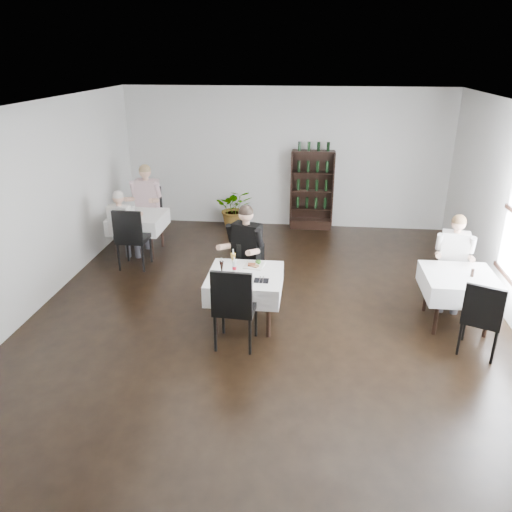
{
  "coord_description": "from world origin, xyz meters",
  "views": [
    {
      "loc": [
        0.56,
        -6.31,
        3.66
      ],
      "look_at": [
        -0.17,
        0.2,
        0.96
      ],
      "focal_mm": 35.0,
      "sensor_mm": 36.0,
      "label": 1
    }
  ],
  "objects_px": {
    "wine_shelf": "(312,191)",
    "main_table": "(245,283)",
    "potted_tree": "(235,208)",
    "diner_main": "(244,247)"
  },
  "relations": [
    {
      "from": "wine_shelf",
      "to": "main_table",
      "type": "bearing_deg",
      "value": -101.78
    },
    {
      "from": "wine_shelf",
      "to": "potted_tree",
      "type": "relative_size",
      "value": 1.99
    },
    {
      "from": "main_table",
      "to": "potted_tree",
      "type": "relative_size",
      "value": 1.17
    },
    {
      "from": "wine_shelf",
      "to": "diner_main",
      "type": "xyz_separation_m",
      "value": [
        -1.0,
        -3.63,
        0.05
      ]
    },
    {
      "from": "potted_tree",
      "to": "diner_main",
      "type": "height_order",
      "value": "diner_main"
    },
    {
      "from": "wine_shelf",
      "to": "diner_main",
      "type": "relative_size",
      "value": 1.13
    },
    {
      "from": "potted_tree",
      "to": "diner_main",
      "type": "xyz_separation_m",
      "value": [
        0.68,
        -3.51,
        0.46
      ]
    },
    {
      "from": "main_table",
      "to": "diner_main",
      "type": "height_order",
      "value": "diner_main"
    },
    {
      "from": "main_table",
      "to": "diner_main",
      "type": "distance_m",
      "value": 0.75
    },
    {
      "from": "wine_shelf",
      "to": "diner_main",
      "type": "height_order",
      "value": "wine_shelf"
    }
  ]
}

